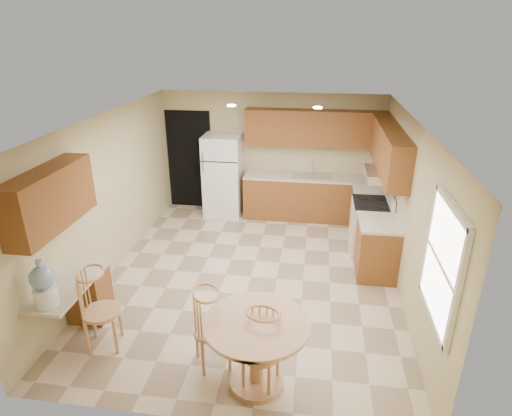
# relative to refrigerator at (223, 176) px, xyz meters

# --- Properties ---
(floor) EXTENTS (5.50, 5.50, 0.00)m
(floor) POSITION_rel_refrigerator_xyz_m (0.95, -2.40, -0.85)
(floor) COLOR beige
(floor) RESTS_ON ground
(ceiling) EXTENTS (4.50, 5.50, 0.02)m
(ceiling) POSITION_rel_refrigerator_xyz_m (0.95, -2.40, 1.65)
(ceiling) COLOR white
(ceiling) RESTS_ON wall_back
(wall_back) EXTENTS (4.50, 0.02, 2.50)m
(wall_back) POSITION_rel_refrigerator_xyz_m (0.95, 0.35, 0.40)
(wall_back) COLOR #C9BB87
(wall_back) RESTS_ON floor
(wall_front) EXTENTS (4.50, 0.02, 2.50)m
(wall_front) POSITION_rel_refrigerator_xyz_m (0.95, -5.15, 0.40)
(wall_front) COLOR #C9BB87
(wall_front) RESTS_ON floor
(wall_left) EXTENTS (0.02, 5.50, 2.50)m
(wall_left) POSITION_rel_refrigerator_xyz_m (-1.30, -2.40, 0.40)
(wall_left) COLOR #C9BB87
(wall_left) RESTS_ON floor
(wall_right) EXTENTS (0.02, 5.50, 2.50)m
(wall_right) POSITION_rel_refrigerator_xyz_m (3.20, -2.40, 0.40)
(wall_right) COLOR #C9BB87
(wall_right) RESTS_ON floor
(doorway) EXTENTS (0.90, 0.02, 2.10)m
(doorway) POSITION_rel_refrigerator_xyz_m (-0.80, 0.34, 0.20)
(doorway) COLOR black
(doorway) RESTS_ON floor
(base_cab_back) EXTENTS (2.75, 0.60, 0.87)m
(base_cab_back) POSITION_rel_refrigerator_xyz_m (1.83, 0.05, -0.41)
(base_cab_back) COLOR brown
(base_cab_back) RESTS_ON floor
(counter_back) EXTENTS (2.75, 0.63, 0.04)m
(counter_back) POSITION_rel_refrigerator_xyz_m (1.83, 0.05, 0.04)
(counter_back) COLOR beige
(counter_back) RESTS_ON base_cab_back
(base_cab_right_a) EXTENTS (0.60, 0.59, 0.87)m
(base_cab_right_a) POSITION_rel_refrigerator_xyz_m (2.90, -0.54, -0.41)
(base_cab_right_a) COLOR brown
(base_cab_right_a) RESTS_ON floor
(counter_right_a) EXTENTS (0.63, 0.59, 0.04)m
(counter_right_a) POSITION_rel_refrigerator_xyz_m (2.90, -0.54, 0.04)
(counter_right_a) COLOR beige
(counter_right_a) RESTS_ON base_cab_right_a
(base_cab_right_b) EXTENTS (0.60, 0.80, 0.87)m
(base_cab_right_b) POSITION_rel_refrigerator_xyz_m (2.90, -2.00, -0.41)
(base_cab_right_b) COLOR brown
(base_cab_right_b) RESTS_ON floor
(counter_right_b) EXTENTS (0.63, 0.80, 0.04)m
(counter_right_b) POSITION_rel_refrigerator_xyz_m (2.90, -2.00, 0.04)
(counter_right_b) COLOR beige
(counter_right_b) RESTS_ON base_cab_right_b
(upper_cab_back) EXTENTS (2.75, 0.33, 0.70)m
(upper_cab_back) POSITION_rel_refrigerator_xyz_m (1.83, 0.19, 1.00)
(upper_cab_back) COLOR brown
(upper_cab_back) RESTS_ON wall_back
(upper_cab_right) EXTENTS (0.33, 2.42, 0.70)m
(upper_cab_right) POSITION_rel_refrigerator_xyz_m (3.04, -1.19, 1.00)
(upper_cab_right) COLOR brown
(upper_cab_right) RESTS_ON wall_right
(upper_cab_left) EXTENTS (0.33, 1.40, 0.70)m
(upper_cab_left) POSITION_rel_refrigerator_xyz_m (-1.13, -4.00, 1.00)
(upper_cab_left) COLOR brown
(upper_cab_left) RESTS_ON wall_left
(sink) EXTENTS (0.78, 0.44, 0.01)m
(sink) POSITION_rel_refrigerator_xyz_m (1.80, 0.05, 0.06)
(sink) COLOR silver
(sink) RESTS_ON counter_back
(range_hood) EXTENTS (0.50, 0.76, 0.14)m
(range_hood) POSITION_rel_refrigerator_xyz_m (2.95, -1.22, 0.57)
(range_hood) COLOR silver
(range_hood) RESTS_ON upper_cab_right
(desk_pedestal) EXTENTS (0.48, 0.42, 0.72)m
(desk_pedestal) POSITION_rel_refrigerator_xyz_m (-1.05, -3.72, -0.49)
(desk_pedestal) COLOR brown
(desk_pedestal) RESTS_ON floor
(desk_top) EXTENTS (0.50, 1.20, 0.04)m
(desk_top) POSITION_rel_refrigerator_xyz_m (-1.05, -4.10, -0.10)
(desk_top) COLOR beige
(desk_top) RESTS_ON desk_pedestal
(window) EXTENTS (0.06, 1.12, 1.30)m
(window) POSITION_rel_refrigerator_xyz_m (3.18, -4.25, 0.65)
(window) COLOR white
(window) RESTS_ON wall_right
(can_light_a) EXTENTS (0.14, 0.14, 0.02)m
(can_light_a) POSITION_rel_refrigerator_xyz_m (0.45, -1.20, 1.64)
(can_light_a) COLOR white
(can_light_a) RESTS_ON ceiling
(can_light_b) EXTENTS (0.14, 0.14, 0.02)m
(can_light_b) POSITION_rel_refrigerator_xyz_m (1.85, -1.20, 1.64)
(can_light_b) COLOR white
(can_light_b) RESTS_ON ceiling
(refrigerator) EXTENTS (0.75, 0.73, 1.70)m
(refrigerator) POSITION_rel_refrigerator_xyz_m (0.00, 0.00, 0.00)
(refrigerator) COLOR white
(refrigerator) RESTS_ON floor
(stove) EXTENTS (0.65, 0.76, 1.09)m
(stove) POSITION_rel_refrigerator_xyz_m (2.88, -1.22, -0.38)
(stove) COLOR white
(stove) RESTS_ON floor
(dining_table) EXTENTS (1.13, 1.13, 0.84)m
(dining_table) POSITION_rel_refrigerator_xyz_m (1.35, -4.58, -0.30)
(dining_table) COLOR tan
(dining_table) RESTS_ON floor
(chair_table_a) EXTENTS (0.44, 0.56, 0.99)m
(chair_table_a) POSITION_rel_refrigerator_xyz_m (0.80, -4.43, -0.25)
(chair_table_a) COLOR tan
(chair_table_a) RESTS_ON floor
(chair_table_b) EXTENTS (0.41, 0.43, 0.93)m
(chair_table_b) POSITION_rel_refrigerator_xyz_m (1.40, -4.69, -0.28)
(chair_table_b) COLOR tan
(chair_table_b) RESTS_ON floor
(chair_desk) EXTENTS (0.46, 0.60, 1.04)m
(chair_desk) POSITION_rel_refrigerator_xyz_m (-0.60, -4.32, -0.21)
(chair_desk) COLOR tan
(chair_desk) RESTS_ON floor
(water_crock) EXTENTS (0.28, 0.28, 0.57)m
(water_crock) POSITION_rel_refrigerator_xyz_m (-1.05, -4.52, 0.18)
(water_crock) COLOR white
(water_crock) RESTS_ON desk_top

